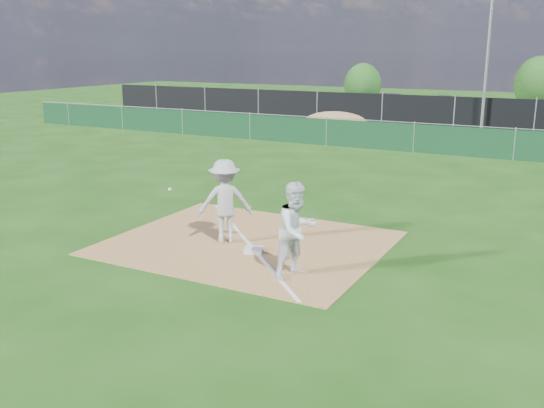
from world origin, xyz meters
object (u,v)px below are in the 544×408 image
at_px(runner, 297,230).
at_px(car_left, 395,104).
at_px(tree_left, 363,85).
at_px(play_at_first, 225,201).
at_px(first_base, 253,250).
at_px(car_right, 525,113).
at_px(tree_mid, 539,84).
at_px(light_pole, 488,54).
at_px(car_mid, 451,109).

bearing_deg(runner, car_left, 36.45).
distance_m(car_left, tree_left, 6.86).
height_order(play_at_first, tree_left, tree_left).
bearing_deg(tree_left, play_at_first, -75.56).
xyz_separation_m(first_base, car_right, (2.76, 26.19, 0.65)).
distance_m(play_at_first, runner, 2.62).
bearing_deg(car_left, play_at_first, 173.80).
xyz_separation_m(play_at_first, tree_mid, (3.63, 33.61, 0.99)).
height_order(light_pole, play_at_first, light_pole).
distance_m(runner, car_left, 28.90).
bearing_deg(tree_mid, tree_left, -174.16).
distance_m(runner, car_right, 27.07).
bearing_deg(car_left, tree_mid, -64.80).
distance_m(car_left, tree_mid, 10.32).
height_order(runner, car_left, runner).
relative_size(light_pole, car_mid, 1.75).
xyz_separation_m(light_pole, tree_left, (-10.32, 10.51, -2.34)).
height_order(car_right, tree_mid, tree_mid).
height_order(car_mid, tree_left, tree_left).
bearing_deg(light_pole, tree_mid, 82.00).
bearing_deg(tree_mid, car_right, -89.67).
distance_m(first_base, play_at_first, 1.32).
bearing_deg(tree_left, light_pole, -45.51).
xyz_separation_m(runner, car_right, (1.32, 27.04, -0.23)).
distance_m(light_pole, tree_mid, 12.02).
relative_size(play_at_first, tree_mid, 0.55).
bearing_deg(car_left, car_right, -113.02).
distance_m(car_left, car_right, 7.95).
bearing_deg(car_right, play_at_first, 170.45).
relative_size(first_base, car_right, 0.08).
height_order(car_left, tree_mid, tree_mid).
relative_size(play_at_first, car_right, 0.43).
distance_m(runner, tree_left, 35.22).
relative_size(first_base, tree_mid, 0.10).
bearing_deg(tree_left, car_left, -52.52).
relative_size(car_left, tree_mid, 1.23).
bearing_deg(first_base, play_at_first, 160.93).
relative_size(play_at_first, runner, 1.12).
bearing_deg(car_mid, light_pole, -158.66).
bearing_deg(tree_left, car_right, -28.43).
xyz_separation_m(runner, tree_mid, (1.28, 34.77, 1.02)).
xyz_separation_m(first_base, car_mid, (-1.37, 26.16, 0.70)).
height_order(play_at_first, runner, play_at_first).
relative_size(runner, car_left, 0.40).
bearing_deg(first_base, car_mid, 93.01).
xyz_separation_m(tree_left, tree_mid, (11.97, 1.22, 0.30)).
bearing_deg(car_right, runner, 175.73).
bearing_deg(tree_left, first_base, -74.20).
distance_m(play_at_first, car_right, 26.14).
bearing_deg(play_at_first, car_left, 98.85).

